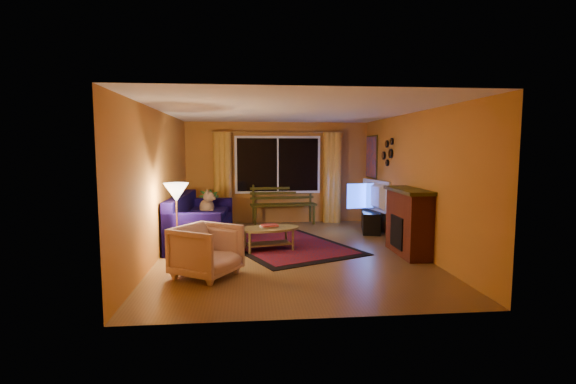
{
  "coord_description": "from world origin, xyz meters",
  "views": [
    {
      "loc": [
        -0.73,
        -7.34,
        1.86
      ],
      "look_at": [
        0.0,
        0.3,
        1.05
      ],
      "focal_mm": 26.0,
      "sensor_mm": 36.0,
      "label": 1
    }
  ],
  "objects": [
    {
      "name": "television",
      "position": [
        2.0,
        1.68,
        0.8
      ],
      "size": [
        0.38,
        1.2,
        0.69
      ],
      "primitive_type": "imported",
      "rotation": [
        0.0,
        0.0,
        1.76
      ],
      "color": "black",
      "rests_on": "tv_console"
    },
    {
      "name": "rug",
      "position": [
        -0.1,
        0.62,
        0.01
      ],
      "size": [
        3.08,
        3.67,
        0.02
      ],
      "primitive_type": "cube",
      "rotation": [
        0.0,
        0.0,
        0.42
      ],
      "color": "#860904",
      "rests_on": "ground"
    },
    {
      "name": "window",
      "position": [
        0.0,
        2.94,
        1.45
      ],
      "size": [
        2.0,
        0.02,
        1.3
      ],
      "primitive_type": "cube",
      "color": "black",
      "rests_on": "wall_back"
    },
    {
      "name": "coffee_table",
      "position": [
        -0.37,
        0.14,
        0.21
      ],
      "size": [
        1.37,
        1.37,
        0.42
      ],
      "primitive_type": "cylinder",
      "rotation": [
        0.0,
        0.0,
        0.21
      ],
      "color": "#9B8D50",
      "rests_on": "ground"
    },
    {
      "name": "dog",
      "position": [
        -1.6,
        1.39,
        0.68
      ],
      "size": [
        0.37,
        0.45,
        0.43
      ],
      "primitive_type": null,
      "rotation": [
        0.0,
        0.0,
        0.23
      ],
      "color": "brown",
      "rests_on": "sofa"
    },
    {
      "name": "bench",
      "position": [
        0.12,
        2.75,
        0.24
      ],
      "size": [
        1.64,
        0.62,
        0.48
      ],
      "primitive_type": "cube",
      "rotation": [
        0.0,
        0.0,
        0.09
      ],
      "color": "#353109",
      "rests_on": "ground"
    },
    {
      "name": "curtain_right",
      "position": [
        1.35,
        2.88,
        1.12
      ],
      "size": [
        0.36,
        0.36,
        2.24
      ],
      "primitive_type": "cylinder",
      "color": "gold",
      "rests_on": "ground"
    },
    {
      "name": "wall_right",
      "position": [
        2.26,
        0.0,
        1.25
      ],
      "size": [
        0.02,
        6.0,
        2.5
      ],
      "primitive_type": "cube",
      "color": "#C47B2C",
      "rests_on": "ground"
    },
    {
      "name": "fireplace",
      "position": [
        2.05,
        -0.4,
        0.55
      ],
      "size": [
        0.4,
        1.2,
        1.1
      ],
      "primitive_type": "cube",
      "color": "maroon",
      "rests_on": "ground"
    },
    {
      "name": "potted_plant",
      "position": [
        -1.64,
        2.32,
        0.45
      ],
      "size": [
        0.67,
        0.67,
        0.9
      ],
      "primitive_type": "imported",
      "rotation": [
        0.0,
        0.0,
        0.43
      ],
      "color": "#235B1E",
      "rests_on": "ground"
    },
    {
      "name": "curtain_left",
      "position": [
        -1.35,
        2.88,
        1.12
      ],
      "size": [
        0.36,
        0.36,
        2.24
      ],
      "primitive_type": "cylinder",
      "color": "gold",
      "rests_on": "ground"
    },
    {
      "name": "floor",
      "position": [
        0.0,
        0.0,
        -0.01
      ],
      "size": [
        4.5,
        6.0,
        0.02
      ],
      "primitive_type": "cube",
      "color": "brown",
      "rests_on": "ground"
    },
    {
      "name": "wall_left",
      "position": [
        -2.26,
        0.0,
        1.25
      ],
      "size": [
        0.02,
        6.0,
        2.5
      ],
      "primitive_type": "cube",
      "color": "#C47B2C",
      "rests_on": "ground"
    },
    {
      "name": "tv_console",
      "position": [
        2.0,
        1.68,
        0.23
      ],
      "size": [
        0.61,
        1.16,
        0.46
      ],
      "primitive_type": "cube",
      "rotation": [
        0.0,
        0.0,
        -0.23
      ],
      "color": "black",
      "rests_on": "ground"
    },
    {
      "name": "ceiling",
      "position": [
        0.0,
        0.0,
        2.51
      ],
      "size": [
        4.5,
        6.0,
        0.02
      ],
      "primitive_type": "cube",
      "color": "white",
      "rests_on": "ground"
    },
    {
      "name": "sofa",
      "position": [
        -1.65,
        0.86,
        0.47
      ],
      "size": [
        1.1,
        2.38,
        0.95
      ],
      "primitive_type": "cube",
      "rotation": [
        0.0,
        0.0,
        -0.04
      ],
      "color": "black",
      "rests_on": "ground"
    },
    {
      "name": "armchair",
      "position": [
        -1.34,
        -1.35,
        0.41
      ],
      "size": [
        1.07,
        1.09,
        0.83
      ],
      "primitive_type": "imported",
      "rotation": [
        0.0,
        0.0,
        1.0
      ],
      "color": "beige",
      "rests_on": "ground"
    },
    {
      "name": "wall_back",
      "position": [
        0.0,
        3.01,
        1.25
      ],
      "size": [
        4.5,
        0.02,
        2.5
      ],
      "primitive_type": "cube",
      "color": "#C47B2C",
      "rests_on": "ground"
    },
    {
      "name": "painting",
      "position": [
        2.22,
        2.45,
        1.65
      ],
      "size": [
        0.04,
        0.76,
        0.96
      ],
      "primitive_type": "cube",
      "color": "#D64E21",
      "rests_on": "wall_right"
    },
    {
      "name": "mirror_cluster",
      "position": [
        2.21,
        1.3,
        1.8
      ],
      "size": [
        0.06,
        0.6,
        0.56
      ],
      "primitive_type": null,
      "color": "black",
      "rests_on": "wall_right"
    },
    {
      "name": "floor_lamp",
      "position": [
        -1.9,
        -0.5,
        0.64
      ],
      "size": [
        0.25,
        0.25,
        1.27
      ],
      "primitive_type": "cylinder",
      "rotation": [
        0.0,
        0.0,
        0.21
      ],
      "color": "#BF8C3F",
      "rests_on": "ground"
    },
    {
      "name": "curtain_rod",
      "position": [
        0.0,
        2.9,
        2.25
      ],
      "size": [
        3.2,
        0.03,
        0.03
      ],
      "primitive_type": "cylinder",
      "rotation": [
        0.0,
        1.57,
        0.0
      ],
      "color": "#BF8C3F",
      "rests_on": "wall_back"
    }
  ]
}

